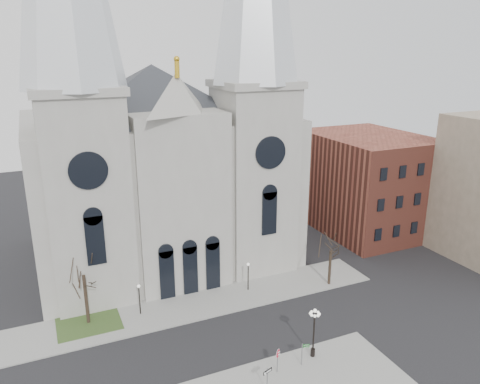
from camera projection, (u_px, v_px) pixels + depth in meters
name	position (u px, v px, depth m)	size (l,w,h in m)	color
ground	(241.00, 367.00, 39.59)	(160.00, 160.00, 0.00)	black
sidewalk_far	(198.00, 304.00, 49.17)	(40.00, 6.00, 0.14)	gray
grass_patch	(89.00, 323.00, 45.74)	(6.00, 5.00, 0.18)	#2F471E
cathedral	(160.00, 114.00, 54.07)	(33.00, 26.66, 54.00)	#9B9790
bg_building_brick	(366.00, 182.00, 68.41)	(14.00, 18.00, 14.00)	brown
tree_left	(83.00, 272.00, 44.12)	(3.20, 3.20, 7.50)	black
tree_right	(331.00, 249.00, 51.97)	(3.20, 3.20, 6.00)	black
ped_lamp_left	(139.00, 294.00, 46.60)	(0.32, 0.32, 3.26)	black
ped_lamp_right	(248.00, 272.00, 51.28)	(0.32, 0.32, 3.26)	black
stop_sign	(278.00, 356.00, 38.30)	(0.77, 0.25, 2.19)	slate
globe_lamp	(314.00, 327.00, 39.93)	(1.18, 1.18, 4.64)	black
one_way_sign	(267.00, 376.00, 36.11)	(0.90, 0.36, 2.15)	slate
street_name_sign	(303.00, 352.00, 39.31)	(0.64, 0.21, 2.05)	slate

